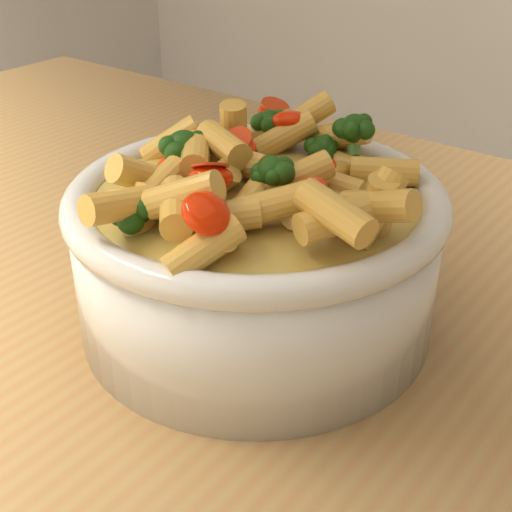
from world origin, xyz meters
The scene contains 3 objects.
table centered at (0.00, 0.00, 0.80)m, with size 1.20×0.80×0.90m.
serving_bowl centered at (0.03, 0.04, 0.95)m, with size 0.22×0.22×0.10m.
pasta_salad centered at (0.03, 0.04, 1.01)m, with size 0.18×0.18×0.04m.
Camera 1 is at (0.26, -0.26, 1.16)m, focal length 50.00 mm.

